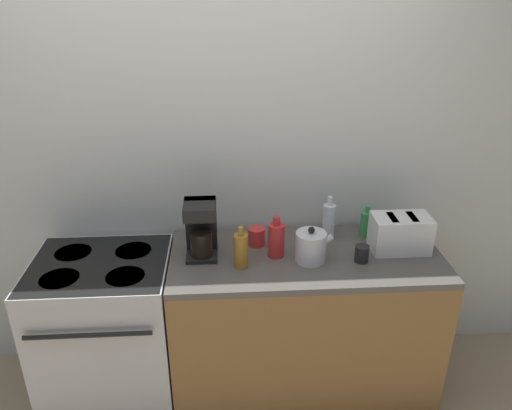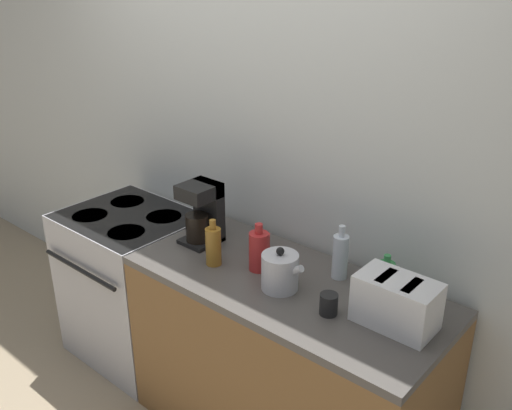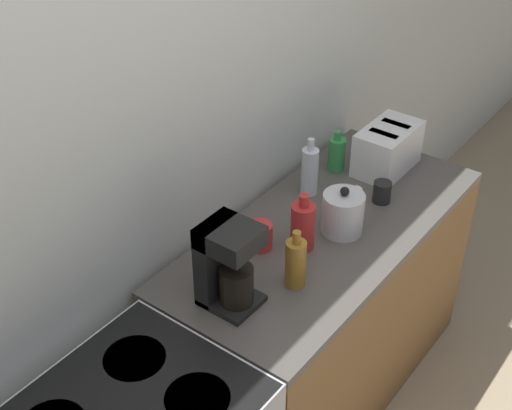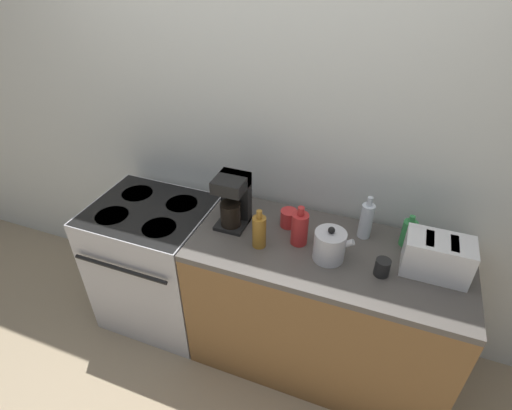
# 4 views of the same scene
# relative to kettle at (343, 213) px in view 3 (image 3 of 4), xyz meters

# --- Properties ---
(wall_back) EXTENTS (8.00, 0.05, 2.60)m
(wall_back) POSITION_rel_kettle_xyz_m (-0.53, 0.44, 0.33)
(wall_back) COLOR silver
(wall_back) RESTS_ON ground_plane
(counter_block) EXTENTS (1.44, 0.65, 0.88)m
(counter_block) POSITION_rel_kettle_xyz_m (-0.01, 0.06, -0.52)
(counter_block) COLOR brown
(counter_block) RESTS_ON ground_plane
(kettle) EXTENTS (0.20, 0.16, 0.19)m
(kettle) POSITION_rel_kettle_xyz_m (0.00, 0.00, 0.00)
(kettle) COLOR silver
(kettle) RESTS_ON counter_block
(toaster) EXTENTS (0.30, 0.18, 0.20)m
(toaster) POSITION_rel_kettle_xyz_m (0.49, 0.08, 0.02)
(toaster) COLOR white
(toaster) RESTS_ON counter_block
(coffee_maker) EXTENTS (0.16, 0.18, 0.31)m
(coffee_maker) POSITION_rel_kettle_xyz_m (-0.56, 0.10, 0.08)
(coffee_maker) COLOR black
(coffee_maker) RESTS_ON counter_block
(bottle_clear) EXTENTS (0.07, 0.07, 0.25)m
(bottle_clear) POSITION_rel_kettle_xyz_m (0.14, 0.24, 0.02)
(bottle_clear) COLOR silver
(bottle_clear) RESTS_ON counter_block
(bottle_amber) EXTENTS (0.07, 0.07, 0.22)m
(bottle_amber) POSITION_rel_kettle_xyz_m (-0.36, -0.03, 0.01)
(bottle_amber) COLOR #9E6B23
(bottle_amber) RESTS_ON counter_block
(bottle_red) EXTENTS (0.09, 0.09, 0.23)m
(bottle_red) POSITION_rel_kettle_xyz_m (-0.17, 0.06, 0.01)
(bottle_red) COLOR #B72828
(bottle_red) RESTS_ON counter_block
(bottle_green) EXTENTS (0.07, 0.07, 0.18)m
(bottle_green) POSITION_rel_kettle_xyz_m (0.36, 0.25, -0.01)
(bottle_green) COLOR #338C47
(bottle_green) RESTS_ON counter_block
(cup_red) EXTENTS (0.09, 0.09, 0.10)m
(cup_red) POSITION_rel_kettle_xyz_m (-0.27, 0.19, -0.03)
(cup_red) COLOR red
(cup_red) RESTS_ON counter_block
(cup_black) EXTENTS (0.07, 0.07, 0.09)m
(cup_black) POSITION_rel_kettle_xyz_m (0.26, -0.02, -0.04)
(cup_black) COLOR black
(cup_black) RESTS_ON counter_block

